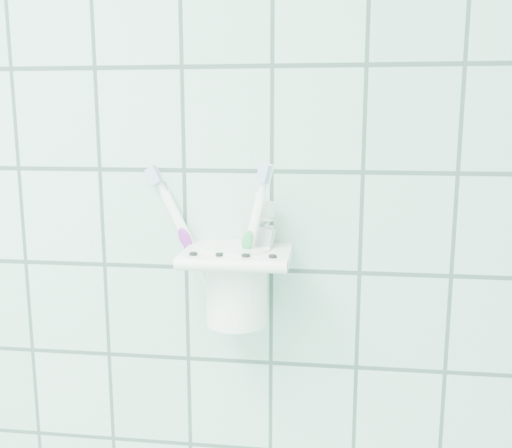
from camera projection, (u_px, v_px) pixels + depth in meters
holder_bracket at (237, 256)px, 0.71m from camera, size 0.13×0.11×0.04m
cup at (237, 282)px, 0.72m from camera, size 0.09×0.09×0.10m
toothbrush_pink at (223, 232)px, 0.72m from camera, size 0.10×0.05×0.21m
toothbrush_blue at (237, 238)px, 0.73m from camera, size 0.07×0.05×0.19m
toothbrush_orange at (231, 240)px, 0.71m from camera, size 0.06×0.02×0.20m
toothpaste_tube at (242, 250)px, 0.72m from camera, size 0.06×0.04×0.16m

